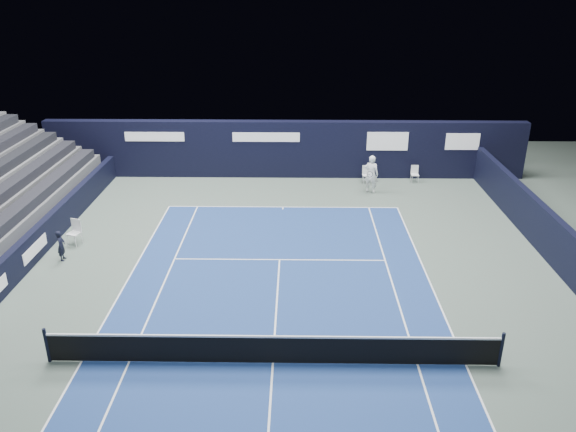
# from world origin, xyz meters

# --- Properties ---
(ground) EXTENTS (48.00, 48.00, 0.00)m
(ground) POSITION_xyz_m (0.00, 2.00, 0.00)
(ground) COLOR #4A584E
(ground) RESTS_ON ground
(court_surface) EXTENTS (10.97, 23.77, 0.01)m
(court_surface) POSITION_xyz_m (0.00, 0.00, 0.00)
(court_surface) COLOR navy
(court_surface) RESTS_ON ground
(enclosure_wall_right) EXTENTS (0.30, 22.00, 1.80)m
(enclosure_wall_right) POSITION_xyz_m (10.50, 6.00, 0.90)
(enclosure_wall_right) COLOR black
(enclosure_wall_right) RESTS_ON ground
(folding_chair_back_a) EXTENTS (0.43, 0.46, 0.93)m
(folding_chair_back_a) POSITION_xyz_m (4.37, 15.56, 0.62)
(folding_chair_back_a) COLOR silver
(folding_chair_back_a) RESTS_ON ground
(folding_chair_back_b) EXTENTS (0.40, 0.39, 0.91)m
(folding_chair_back_b) POSITION_xyz_m (7.00, 15.67, 0.52)
(folding_chair_back_b) COLOR silver
(folding_chair_back_b) RESTS_ON ground
(line_judge_chair) EXTENTS (0.59, 0.58, 1.06)m
(line_judge_chair) POSITION_xyz_m (-8.44, 7.75, 0.60)
(line_judge_chair) COLOR white
(line_judge_chair) RESTS_ON ground
(line_judge) EXTENTS (0.33, 0.47, 1.23)m
(line_judge) POSITION_xyz_m (-8.44, 6.28, 0.61)
(line_judge) COLOR black
(line_judge) RESTS_ON ground
(court_markings) EXTENTS (11.03, 23.83, 0.00)m
(court_markings) POSITION_xyz_m (0.00, 0.00, 0.01)
(court_markings) COLOR white
(court_markings) RESTS_ON court_surface
(tennis_net) EXTENTS (12.90, 0.10, 1.10)m
(tennis_net) POSITION_xyz_m (0.00, 0.00, 0.51)
(tennis_net) COLOR black
(tennis_net) RESTS_ON ground
(back_sponsor_wall) EXTENTS (26.00, 0.63, 3.10)m
(back_sponsor_wall) POSITION_xyz_m (0.01, 16.50, 1.55)
(back_sponsor_wall) COLOR black
(back_sponsor_wall) RESTS_ON ground
(side_barrier_left) EXTENTS (0.33, 22.00, 1.20)m
(side_barrier_left) POSITION_xyz_m (-9.50, 5.97, 0.60)
(side_barrier_left) COLOR black
(side_barrier_left) RESTS_ON ground
(tennis_player) EXTENTS (0.84, 0.97, 1.96)m
(tennis_player) POSITION_xyz_m (4.44, 14.01, 0.98)
(tennis_player) COLOR white
(tennis_player) RESTS_ON ground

